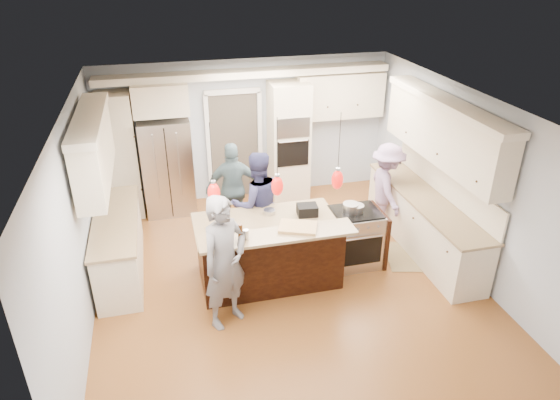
# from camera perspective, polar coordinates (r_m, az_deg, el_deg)

# --- Properties ---
(ground_plane) EXTENTS (6.00, 6.00, 0.00)m
(ground_plane) POSITION_cam_1_polar(r_m,az_deg,el_deg) (7.67, 0.64, -8.84)
(ground_plane) COLOR brown
(ground_plane) RESTS_ON ground
(room_shell) EXTENTS (5.54, 6.04, 2.72)m
(room_shell) POSITION_cam_1_polar(r_m,az_deg,el_deg) (6.77, 0.72, 3.74)
(room_shell) COLOR #B2BCC6
(room_shell) RESTS_ON ground
(refrigerator) EXTENTS (0.90, 0.70, 1.80)m
(refrigerator) POSITION_cam_1_polar(r_m,az_deg,el_deg) (9.37, -12.72, 3.75)
(refrigerator) COLOR #B7B7BC
(refrigerator) RESTS_ON ground
(oven_column) EXTENTS (0.72, 0.69, 2.30)m
(oven_column) POSITION_cam_1_polar(r_m,az_deg,el_deg) (9.59, 1.00, 6.59)
(oven_column) COLOR beige
(oven_column) RESTS_ON ground
(back_upper_cabinets) EXTENTS (5.30, 0.61, 2.54)m
(back_upper_cabinets) POSITION_cam_1_polar(r_m,az_deg,el_deg) (9.26, -8.22, 8.95)
(back_upper_cabinets) COLOR beige
(back_upper_cabinets) RESTS_ON ground
(right_counter_run) EXTENTS (0.64, 3.10, 2.51)m
(right_counter_run) POSITION_cam_1_polar(r_m,az_deg,el_deg) (8.25, 16.81, 1.13)
(right_counter_run) COLOR beige
(right_counter_run) RESTS_ON ground
(left_cabinets) EXTENTS (0.64, 2.30, 2.51)m
(left_cabinets) POSITION_cam_1_polar(r_m,az_deg,el_deg) (7.68, -18.85, -1.15)
(left_cabinets) COLOR beige
(left_cabinets) RESTS_ON ground
(kitchen_island) EXTENTS (2.10, 1.46, 1.12)m
(kitchen_island) POSITION_cam_1_polar(r_m,az_deg,el_deg) (7.41, -1.34, -5.75)
(kitchen_island) COLOR black
(kitchen_island) RESTS_ON ground
(island_range) EXTENTS (0.82, 0.71, 0.92)m
(island_range) POSITION_cam_1_polar(r_m,az_deg,el_deg) (7.86, 8.62, -4.22)
(island_range) COLOR #B7B7BC
(island_range) RESTS_ON ground
(pendant_lights) EXTENTS (1.75, 0.15, 1.03)m
(pendant_lights) POSITION_cam_1_polar(r_m,az_deg,el_deg) (6.27, -0.31, 1.62)
(pendant_lights) COLOR black
(pendant_lights) RESTS_ON ground
(person_bar_end) EXTENTS (0.81, 0.73, 1.85)m
(person_bar_end) POSITION_cam_1_polar(r_m,az_deg,el_deg) (6.39, -6.30, -7.13)
(person_bar_end) COLOR slate
(person_bar_end) RESTS_ON ground
(person_far_left) EXTENTS (0.90, 0.73, 1.74)m
(person_far_left) POSITION_cam_1_polar(r_m,az_deg,el_deg) (7.88, -2.65, -0.43)
(person_far_left) COLOR navy
(person_far_left) RESTS_ON ground
(person_far_right) EXTENTS (0.98, 0.46, 1.63)m
(person_far_right) POSITION_cam_1_polar(r_m,az_deg,el_deg) (8.53, -5.30, 1.31)
(person_far_right) COLOR slate
(person_far_right) RESTS_ON ground
(person_range_side) EXTENTS (0.69, 1.08, 1.58)m
(person_range_side) POSITION_cam_1_polar(r_m,az_deg,el_deg) (8.77, 12.05, 1.39)
(person_range_side) COLOR #9578A2
(person_range_side) RESTS_ON ground
(floor_rug) EXTENTS (0.80, 1.00, 0.01)m
(floor_rug) POSITION_cam_1_polar(r_m,az_deg,el_deg) (8.39, 14.13, -6.26)
(floor_rug) COLOR olive
(floor_rug) RESTS_ON ground
(water_bottle) EXTENTS (0.09, 0.09, 0.30)m
(water_bottle) POSITION_cam_1_polar(r_m,az_deg,el_deg) (6.31, -6.59, -3.91)
(water_bottle) COLOR silver
(water_bottle) RESTS_ON kitchen_island
(beer_bottle_a) EXTENTS (0.07, 0.07, 0.23)m
(beer_bottle_a) POSITION_cam_1_polar(r_m,az_deg,el_deg) (6.50, -5.85, -3.25)
(beer_bottle_a) COLOR #45220C
(beer_bottle_a) RESTS_ON kitchen_island
(beer_bottle_b) EXTENTS (0.08, 0.08, 0.24)m
(beer_bottle_b) POSITION_cam_1_polar(r_m,az_deg,el_deg) (6.38, -4.55, -3.74)
(beer_bottle_b) COLOR #45220C
(beer_bottle_b) RESTS_ON kitchen_island
(beer_bottle_c) EXTENTS (0.07, 0.07, 0.27)m
(beer_bottle_c) POSITION_cam_1_polar(r_m,az_deg,el_deg) (6.39, -5.83, -3.58)
(beer_bottle_c) COLOR #45220C
(beer_bottle_c) RESTS_ON kitchen_island
(drink_can) EXTENTS (0.08, 0.08, 0.14)m
(drink_can) POSITION_cam_1_polar(r_m,az_deg,el_deg) (6.44, -3.90, -3.95)
(drink_can) COLOR #B7B7BC
(drink_can) RESTS_ON kitchen_island
(cutting_board) EXTENTS (0.60, 0.52, 0.04)m
(cutting_board) POSITION_cam_1_polar(r_m,az_deg,el_deg) (6.69, 2.07, -3.11)
(cutting_board) COLOR tan
(cutting_board) RESTS_ON kitchen_island
(pot_large) EXTENTS (0.24, 0.24, 0.14)m
(pot_large) POSITION_cam_1_polar(r_m,az_deg,el_deg) (7.56, 8.08, -0.88)
(pot_large) COLOR #B7B7BC
(pot_large) RESTS_ON island_range
(pot_small) EXTENTS (0.22, 0.22, 0.11)m
(pot_small) POSITION_cam_1_polar(r_m,az_deg,el_deg) (7.59, 8.74, -0.95)
(pot_small) COLOR #B7B7BC
(pot_small) RESTS_ON island_range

